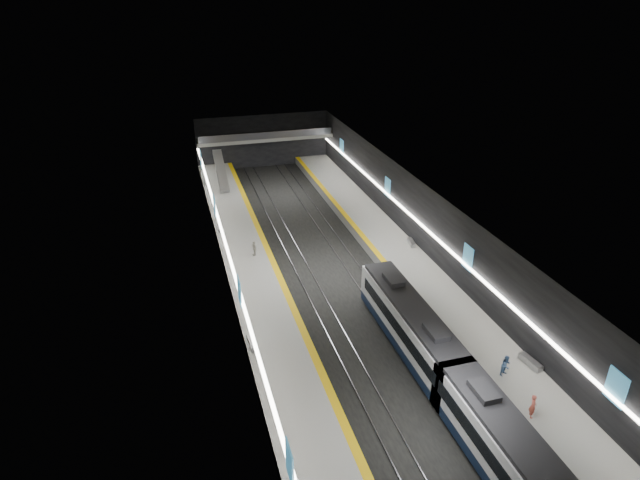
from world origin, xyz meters
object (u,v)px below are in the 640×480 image
object	(u,v)px
bench_right_far	(411,243)
passenger_left_a	(254,248)
train	(455,383)
bench_right_near	(531,362)
passenger_right_b	(506,366)
bench_left_near	(252,342)
passenger_right_a	(533,406)
escalator	(221,171)
bench_left_far	(219,227)

from	to	relation	value
bench_right_far	passenger_left_a	world-z (taller)	passenger_left_a
train	bench_right_near	world-z (taller)	train
passenger_right_b	bench_right_far	bearing A→B (deg)	62.10
train	bench_right_far	xyz separation A→B (m)	(7.00, 21.71, -0.98)
bench_left_near	passenger_right_a	world-z (taller)	passenger_right_a
passenger_right_a	bench_left_near	bearing A→B (deg)	76.26
train	passenger_left_a	distance (m)	25.65
passenger_right_a	passenger_right_b	size ratio (longest dim) A/B	1.06
train	passenger_left_a	bearing A→B (deg)	111.30
train	bench_right_far	world-z (taller)	train
escalator	bench_left_far	world-z (taller)	escalator
passenger_right_a	passenger_left_a	world-z (taller)	passenger_right_a
bench_left_near	bench_left_far	world-z (taller)	bench_left_near
bench_right_near	passenger_right_b	distance (m)	2.50
train	passenger_right_b	world-z (taller)	train
bench_left_near	passenger_right_b	size ratio (longest dim) A/B	1.21
escalator	bench_left_near	bearing A→B (deg)	-93.15
bench_left_near	passenger_left_a	size ratio (longest dim) A/B	1.24
bench_left_near	bench_right_near	distance (m)	20.59
bench_left_far	passenger_left_a	size ratio (longest dim) A/B	1.08
bench_left_far	train	bearing A→B (deg)	-68.74
train	passenger_left_a	world-z (taller)	train
train	bench_left_far	world-z (taller)	train
bench_left_near	escalator	bearing A→B (deg)	83.82
bench_left_near	bench_right_far	distance (m)	22.68
passenger_left_a	escalator	bearing A→B (deg)	165.17
train	passenger_right_a	size ratio (longest dim) A/B	16.76
passenger_right_b	passenger_left_a	size ratio (longest dim) A/B	1.02
train	passenger_right_b	distance (m)	4.71
escalator	bench_right_far	bearing A→B (deg)	-54.68
bench_right_far	escalator	bearing A→B (deg)	134.72
bench_left_far	bench_right_far	size ratio (longest dim) A/B	0.98
bench_right_near	passenger_right_a	bearing A→B (deg)	-132.68
escalator	bench_right_far	world-z (taller)	escalator
bench_left_near	bench_right_far	size ratio (longest dim) A/B	1.12
passenger_right_b	passenger_left_a	world-z (taller)	passenger_right_b
bench_left_near	bench_right_near	world-z (taller)	bench_right_near
train	bench_left_near	xyz separation A→B (m)	(-12.00, 9.33, -0.96)
bench_left_far	bench_right_far	xyz separation A→B (m)	(19.00, -9.50, 0.00)
bench_right_near	passenger_left_a	distance (m)	27.81
passenger_right_a	passenger_left_a	xyz separation A→B (m)	(-13.21, 26.90, -0.07)
bench_right_near	bench_left_far	bearing A→B (deg)	115.12
bench_right_near	bench_right_far	xyz separation A→B (m)	(0.00, 20.32, -0.03)
escalator	passenger_right_b	bearing A→B (deg)	-71.92
bench_left_far	bench_right_near	distance (m)	35.36
escalator	passenger_right_a	distance (m)	50.65
bench_right_near	bench_left_near	bearing A→B (deg)	149.94
escalator	bench_right_far	distance (m)	29.45
bench_right_far	passenger_right_b	world-z (taller)	passenger_right_b
bench_left_near	passenger_left_a	bearing A→B (deg)	76.53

